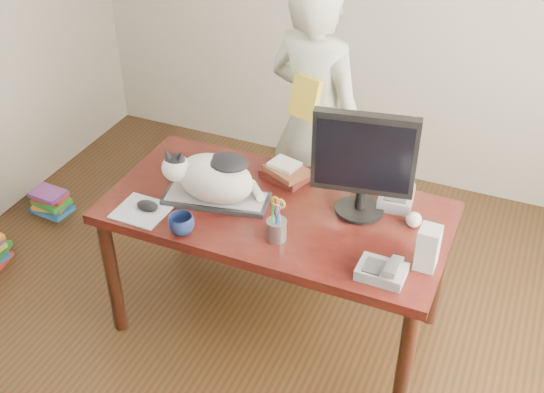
{
  "coord_description": "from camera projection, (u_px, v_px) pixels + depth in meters",
  "views": [
    {
      "loc": [
        0.99,
        -1.76,
        2.62
      ],
      "look_at": [
        0.0,
        0.55,
        0.85
      ],
      "focal_mm": 45.0,
      "sensor_mm": 36.0,
      "label": 1
    }
  ],
  "objects": [
    {
      "name": "room",
      "position": [
        210.0,
        163.0,
        2.38
      ],
      "size": [
        4.5,
        4.5,
        4.5
      ],
      "color": "black",
      "rests_on": "ground"
    },
    {
      "name": "desk",
      "position": [
        282.0,
        224.0,
        3.32
      ],
      "size": [
        1.6,
        0.8,
        0.75
      ],
      "color": "black",
      "rests_on": "ground"
    },
    {
      "name": "keyboard",
      "position": [
        216.0,
        199.0,
        3.21
      ],
      "size": [
        0.52,
        0.28,
        0.03
      ],
      "rotation": [
        0.0,
        0.0,
        0.19
      ],
      "color": "black",
      "rests_on": "desk"
    },
    {
      "name": "cat",
      "position": [
        211.0,
        176.0,
        3.14
      ],
      "size": [
        0.48,
        0.31,
        0.28
      ],
      "rotation": [
        0.0,
        0.0,
        0.19
      ],
      "color": "silver",
      "rests_on": "keyboard"
    },
    {
      "name": "monitor",
      "position": [
        364.0,
        160.0,
        2.97
      ],
      "size": [
        0.46,
        0.26,
        0.52
      ],
      "rotation": [
        0.0,
        0.0,
        0.17
      ],
      "color": "black",
      "rests_on": "desk"
    },
    {
      "name": "pen_cup",
      "position": [
        277.0,
        228.0,
        2.95
      ],
      "size": [
        0.11,
        0.11,
        0.23
      ],
      "rotation": [
        0.0,
        0.0,
        -0.23
      ],
      "color": "gray",
      "rests_on": "desk"
    },
    {
      "name": "mousepad",
      "position": [
        142.0,
        211.0,
        3.15
      ],
      "size": [
        0.24,
        0.22,
        0.01
      ],
      "rotation": [
        0.0,
        0.0,
        -0.02
      ],
      "color": "silver",
      "rests_on": "desk"
    },
    {
      "name": "mouse",
      "position": [
        147.0,
        206.0,
        3.15
      ],
      "size": [
        0.11,
        0.07,
        0.04
      ],
      "rotation": [
        0.0,
        0.0,
        -0.02
      ],
      "color": "black",
      "rests_on": "mousepad"
    },
    {
      "name": "coffee_mug",
      "position": [
        181.0,
        224.0,
        3.0
      ],
      "size": [
        0.15,
        0.15,
        0.09
      ],
      "primitive_type": "imported",
      "rotation": [
        0.0,
        0.0,
        0.41
      ],
      "color": "#0D1637",
      "rests_on": "desk"
    },
    {
      "name": "phone",
      "position": [
        383.0,
        271.0,
        2.77
      ],
      "size": [
        0.2,
        0.16,
        0.09
      ],
      "rotation": [
        0.0,
        0.0,
        -0.02
      ],
      "color": "slate",
      "rests_on": "desk"
    },
    {
      "name": "speaker",
      "position": [
        428.0,
        248.0,
        2.78
      ],
      "size": [
        0.09,
        0.1,
        0.19
      ],
      "rotation": [
        0.0,
        0.0,
        -0.02
      ],
      "color": "#A6A6A8",
      "rests_on": "desk"
    },
    {
      "name": "baseball",
      "position": [
        414.0,
        220.0,
        3.04
      ],
      "size": [
        0.07,
        0.07,
        0.07
      ],
      "rotation": [
        0.0,
        0.0,
        -0.07
      ],
      "color": "silver",
      "rests_on": "desk"
    },
    {
      "name": "book_stack",
      "position": [
        286.0,
        172.0,
        3.36
      ],
      "size": [
        0.26,
        0.23,
        0.08
      ],
      "rotation": [
        0.0,
        0.0,
        -0.36
      ],
      "color": "#471813",
      "rests_on": "desk"
    },
    {
      "name": "calculator",
      "position": [
        396.0,
        197.0,
        3.19
      ],
      "size": [
        0.17,
        0.22,
        0.06
      ],
      "rotation": [
        0.0,
        0.0,
        0.1
      ],
      "color": "slate",
      "rests_on": "desk"
    },
    {
      "name": "person",
      "position": [
        315.0,
        122.0,
        3.7
      ],
      "size": [
        0.69,
        0.55,
        1.65
      ],
      "primitive_type": "imported",
      "rotation": [
        0.0,
        0.0,
        2.84
      ],
      "color": "white",
      "rests_on": "ground"
    },
    {
      "name": "held_book",
      "position": [
        305.0,
        98.0,
        3.44
      ],
      "size": [
        0.18,
        0.13,
        0.22
      ],
      "rotation": [
        0.0,
        0.0,
        -0.3
      ],
      "color": "gold",
      "rests_on": "person"
    },
    {
      "name": "book_pile_b",
      "position": [
        51.0,
        202.0,
        4.38
      ],
      "size": [
        0.26,
        0.2,
        0.15
      ],
      "color": "#1B56A6",
      "rests_on": "ground"
    }
  ]
}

